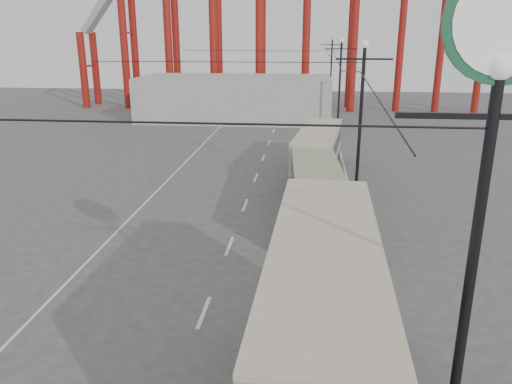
# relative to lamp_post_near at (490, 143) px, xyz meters

# --- Properties ---
(road_markings) EXTENTS (12.52, 120.00, 0.01)m
(road_markings) POSITION_rel_lamp_post_near_xyz_m (-6.46, 22.70, -7.86)
(road_markings) COLOR silver
(road_markings) RESTS_ON ground
(lamp_post_near) EXTENTS (3.20, 0.44, 10.80)m
(lamp_post_near) POSITION_rel_lamp_post_near_xyz_m (0.00, 0.00, 0.00)
(lamp_post_near) COLOR black
(lamp_post_near) RESTS_ON ground
(lamp_post_mid) EXTENTS (3.20, 0.44, 9.32)m
(lamp_post_mid) POSITION_rel_lamp_post_near_xyz_m (0.00, 21.00, -3.18)
(lamp_post_mid) COLOR black
(lamp_post_mid) RESTS_ON ground
(lamp_post_far) EXTENTS (3.20, 0.44, 9.32)m
(lamp_post_far) POSITION_rel_lamp_post_near_xyz_m (0.00, 43.00, -3.18)
(lamp_post_far) COLOR black
(lamp_post_far) RESTS_ON ground
(lamp_post_distant) EXTENTS (3.20, 0.44, 9.32)m
(lamp_post_distant) POSITION_rel_lamp_post_near_xyz_m (0.00, 65.00, -3.18)
(lamp_post_distant) COLOR black
(lamp_post_distant) RESTS_ON ground
(fairground_shed) EXTENTS (22.00, 10.00, 5.00)m
(fairground_shed) POSITION_rel_lamp_post_near_xyz_m (-11.60, 50.00, -5.36)
(fairground_shed) COLOR gray
(fairground_shed) RESTS_ON ground
(double_decker_bus) EXTENTS (2.79, 9.80, 5.22)m
(double_decker_bus) POSITION_rel_lamp_post_near_xyz_m (-2.58, 1.79, -4.94)
(double_decker_bus) COLOR #3A4726
(double_decker_bus) RESTS_ON ground
(single_decker_green) EXTENTS (3.08, 10.90, 3.05)m
(single_decker_green) POSITION_rel_lamp_post_near_xyz_m (-2.49, 16.49, -6.14)
(single_decker_green) COLOR gray
(single_decker_green) RESTS_ON ground
(single_decker_cream) EXTENTS (3.83, 10.64, 3.23)m
(single_decker_cream) POSITION_rel_lamp_post_near_xyz_m (-2.27, 26.38, -6.04)
(single_decker_cream) COLOR #C0B19A
(single_decker_cream) RESTS_ON ground
(pedestrian) EXTENTS (0.73, 0.53, 1.85)m
(pedestrian) POSITION_rel_lamp_post_near_xyz_m (-4.21, 9.09, -6.94)
(pedestrian) COLOR black
(pedestrian) RESTS_ON ground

